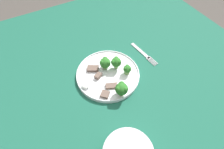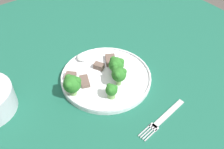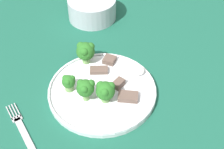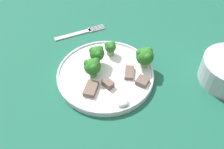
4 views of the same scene
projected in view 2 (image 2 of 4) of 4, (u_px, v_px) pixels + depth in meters
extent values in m
cube|color=#195642|center=(121.00, 84.00, 0.81)|extent=(1.34, 1.20, 0.03)
cylinder|color=brown|center=(126.00, 30.00, 1.64)|extent=(0.06, 0.06, 0.69)
cylinder|color=white|center=(106.00, 78.00, 0.80)|extent=(0.27, 0.27, 0.01)
torus|color=white|center=(106.00, 76.00, 0.79)|extent=(0.27, 0.27, 0.01)
cube|color=#B2B2B7|center=(168.00, 113.00, 0.70)|extent=(0.03, 0.13, 0.00)
cube|color=#B2B2B7|center=(154.00, 127.00, 0.67)|extent=(0.03, 0.02, 0.00)
cube|color=#B2B2B7|center=(145.00, 130.00, 0.67)|extent=(0.01, 0.05, 0.00)
cube|color=#B2B2B7|center=(147.00, 132.00, 0.66)|extent=(0.01, 0.05, 0.00)
cube|color=#B2B2B7|center=(149.00, 134.00, 0.66)|extent=(0.01, 0.05, 0.00)
cube|color=#B2B2B7|center=(151.00, 135.00, 0.66)|extent=(0.01, 0.05, 0.00)
cylinder|color=#709E56|center=(73.00, 91.00, 0.74)|extent=(0.02, 0.02, 0.02)
sphere|color=#286B23|center=(72.00, 84.00, 0.72)|extent=(0.05, 0.05, 0.05)
sphere|color=#286B23|center=(69.00, 78.00, 0.72)|extent=(0.02, 0.02, 0.02)
sphere|color=#286B23|center=(69.00, 85.00, 0.70)|extent=(0.02, 0.02, 0.02)
sphere|color=#286B23|center=(77.00, 81.00, 0.71)|extent=(0.02, 0.02, 0.02)
cylinder|color=#709E56|center=(119.00, 81.00, 0.76)|extent=(0.02, 0.02, 0.02)
sphere|color=#286B23|center=(119.00, 74.00, 0.74)|extent=(0.04, 0.04, 0.04)
sphere|color=#286B23|center=(116.00, 69.00, 0.74)|extent=(0.02, 0.02, 0.02)
sphere|color=#286B23|center=(117.00, 75.00, 0.73)|extent=(0.02, 0.02, 0.02)
sphere|color=#286B23|center=(123.00, 72.00, 0.74)|extent=(0.02, 0.02, 0.02)
cylinder|color=#709E56|center=(116.00, 71.00, 0.80)|extent=(0.02, 0.02, 0.02)
sphere|color=#286B23|center=(116.00, 65.00, 0.78)|extent=(0.05, 0.05, 0.05)
sphere|color=#286B23|center=(113.00, 60.00, 0.78)|extent=(0.02, 0.02, 0.02)
sphere|color=#286B23|center=(115.00, 65.00, 0.76)|extent=(0.02, 0.02, 0.02)
sphere|color=#286B23|center=(121.00, 62.00, 0.78)|extent=(0.02, 0.02, 0.02)
cylinder|color=#709E56|center=(111.00, 95.00, 0.73)|extent=(0.02, 0.02, 0.02)
sphere|color=#286B23|center=(111.00, 90.00, 0.72)|extent=(0.03, 0.03, 0.03)
sphere|color=#286B23|center=(109.00, 86.00, 0.72)|extent=(0.02, 0.02, 0.02)
sphere|color=#286B23|center=(110.00, 91.00, 0.70)|extent=(0.02, 0.02, 0.02)
sphere|color=#286B23|center=(115.00, 88.00, 0.71)|extent=(0.02, 0.02, 0.02)
cube|color=brown|center=(99.00, 66.00, 0.81)|extent=(0.04, 0.03, 0.02)
cube|color=brown|center=(70.00, 76.00, 0.78)|extent=(0.04, 0.04, 0.01)
cube|color=brown|center=(111.00, 60.00, 0.84)|extent=(0.06, 0.05, 0.01)
cube|color=brown|center=(85.00, 81.00, 0.77)|extent=(0.05, 0.04, 0.01)
ellipsoid|color=white|center=(82.00, 57.00, 0.84)|extent=(0.03, 0.03, 0.02)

